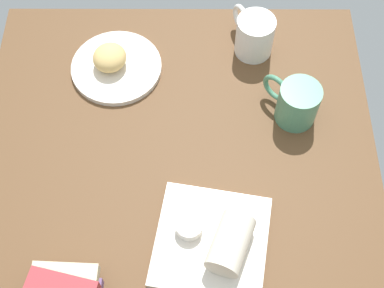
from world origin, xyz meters
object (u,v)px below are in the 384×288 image
Objects in this scene: round_plate at (117,67)px; breakfast_wrap at (230,243)px; second_mug at (296,103)px; square_plate at (211,241)px; coffee_mug at (254,35)px; scone_pastry at (110,58)px; sauce_cup at (189,227)px.

breakfast_wrap is (46.25, 26.14, 4.40)cm from round_plate.
breakfast_wrap is 36.63cm from second_mug.
coffee_mug reaches higher than square_plate.
square_plate is at bearing 28.02° from scone_pastry.
round_plate is 3.60cm from scone_pastry.
scone_pastry is (-0.33, -1.27, 3.35)cm from round_plate.
scone_pastry is at bearing -107.43° from second_mug.
sauce_cup is at bearing 173.58° from breakfast_wrap.
square_plate is (44.39, 22.53, 0.10)cm from round_plate.
round_plate is at bearing -107.51° from second_mug.
sauce_cup is at bearing 24.47° from scone_pastry.
scone_pastry is 35.32cm from coffee_mug.
breakfast_wrap reaches higher than round_plate.
square_plate is 1.94× the size of breakfast_wrap.
round_plate is 3.97× the size of sauce_cup.
second_mug is (-31.12, 19.54, 4.40)cm from square_plate.
scone_pastry is at bearing -151.98° from square_plate.
coffee_mug is at bearing 102.93° from breakfast_wrap.
square_plate is 52.22cm from coffee_mug.
square_plate is at bearing -32.12° from second_mug.
scone_pastry is 0.37× the size of square_plate.
breakfast_wrap is at bearing 62.70° from square_plate.
sauce_cup is 0.48× the size of breakfast_wrap.
breakfast_wrap reaches higher than sauce_cup.
breakfast_wrap is at bearing -25.79° from second_mug.
breakfast_wrap is at bearing -7.95° from coffee_mug.
coffee_mug reaches higher than breakfast_wrap.
round_plate is 53.31cm from breakfast_wrap.
scone_pastry is 1.51× the size of sauce_cup.
square_plate is at bearing 62.70° from sauce_cup.
scone_pastry is 50.77cm from square_plate.
sauce_cup reaches higher than round_plate.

